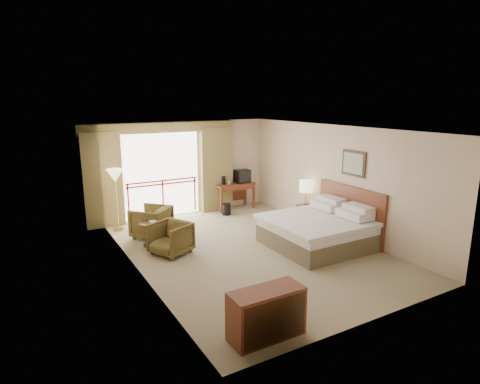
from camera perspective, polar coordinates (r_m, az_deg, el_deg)
floor at (r=9.16m, az=1.32°, el=-8.12°), size 7.00×7.00×0.00m
ceiling at (r=8.56m, az=1.42°, el=8.98°), size 7.00×7.00×0.00m
wall_back at (r=11.84m, az=-7.47°, el=3.44°), size 5.00×0.00×5.00m
wall_front at (r=6.16m, az=18.60°, el=-6.22°), size 5.00×0.00×5.00m
wall_left at (r=7.80m, az=-14.55°, el=-1.92°), size 0.00×7.00×7.00m
wall_right at (r=10.26m, az=13.40°, el=1.70°), size 0.00×7.00×7.00m
balcony_door at (r=11.57m, az=-11.07°, el=2.33°), size 2.40×0.00×2.40m
balcony_railing at (r=11.63m, az=-10.95°, el=0.43°), size 2.09×0.03×1.02m
curtain_left at (r=11.03m, az=-18.98°, el=1.59°), size 1.00×0.26×2.50m
curtain_right at (r=12.06m, az=-3.44°, el=3.23°), size 1.00×0.26×2.50m
valance at (r=11.30m, az=-11.20°, el=8.98°), size 4.40×0.22×0.28m
hvac_vent at (r=12.24m, az=-1.86°, el=8.58°), size 0.50×0.04×0.50m
bed at (r=9.42m, az=11.10°, el=-5.33°), size 2.13×2.06×0.97m
headboard at (r=9.97m, az=15.37°, el=-2.87°), size 0.06×2.10×1.30m
framed_art at (r=9.73m, az=15.85°, el=3.95°), size 0.04×0.72×0.60m
nightstand at (r=10.92m, az=9.41°, el=-3.26°), size 0.38×0.45×0.54m
table_lamp at (r=10.77m, az=9.39°, el=0.75°), size 0.37×0.37×0.65m
phone at (r=10.70m, az=9.77°, el=-1.91°), size 0.18×0.14×0.08m
desk at (r=12.33m, az=-1.00°, el=0.49°), size 1.22×0.59×0.80m
tv at (r=12.35m, az=0.35°, el=2.27°), size 0.43×0.35×0.40m
coffee_maker at (r=12.06m, az=-2.34°, el=1.66°), size 0.14×0.14×0.26m
cup at (r=12.10m, az=-1.60°, el=1.32°), size 0.08×0.08×0.10m
wastebasket at (r=11.74m, az=-1.95°, el=-2.47°), size 0.30×0.30×0.33m
armchair_far at (r=10.19m, az=-12.40°, el=-6.21°), size 1.17×1.17×0.76m
armchair_near at (r=9.03m, az=-9.76°, el=-8.63°), size 1.03×1.02×0.71m
side_table at (r=9.46m, az=-12.58°, el=-5.29°), size 0.51×0.51×0.56m
book at (r=9.40m, az=-12.64°, el=-4.25°), size 0.17×0.21×0.02m
floor_lamp at (r=10.55m, az=-17.34°, el=1.94°), size 0.41×0.41×1.60m
dresser at (r=5.91m, az=3.82°, el=-16.89°), size 1.09×0.46×0.72m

